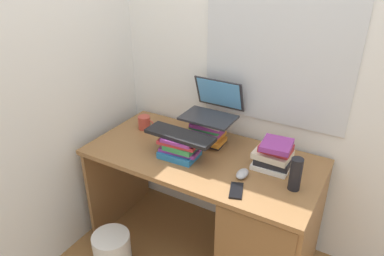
# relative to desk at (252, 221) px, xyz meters

# --- Properties ---
(ground_plane) EXTENTS (6.00, 6.00, 0.00)m
(ground_plane) POSITION_rel_desk_xyz_m (-0.36, 0.03, -0.41)
(ground_plane) COLOR olive
(wall_back) EXTENTS (6.00, 0.06, 2.60)m
(wall_back) POSITION_rel_desk_xyz_m (-0.36, 0.42, 0.89)
(wall_back) COLOR white
(wall_back) RESTS_ON ground
(wall_left) EXTENTS (0.05, 6.00, 2.60)m
(wall_left) POSITION_rel_desk_xyz_m (-1.17, 0.03, 0.89)
(wall_left) COLOR silver
(wall_left) RESTS_ON ground
(desk) EXTENTS (1.42, 0.69, 0.74)m
(desk) POSITION_rel_desk_xyz_m (0.00, 0.00, 0.00)
(desk) COLOR olive
(desk) RESTS_ON ground
(book_stack_tall) EXTENTS (0.25, 0.19, 0.17)m
(book_stack_tall) POSITION_rel_desk_xyz_m (-0.40, 0.17, 0.43)
(book_stack_tall) COLOR black
(book_stack_tall) RESTS_ON desk
(book_stack_keyboard_riser) EXTENTS (0.25, 0.18, 0.14)m
(book_stack_keyboard_riser) POSITION_rel_desk_xyz_m (-0.47, -0.06, 0.40)
(book_stack_keyboard_riser) COLOR #2672B2
(book_stack_keyboard_riser) RESTS_ON desk
(book_stack_side) EXTENTS (0.21, 0.19, 0.17)m
(book_stack_side) POSITION_rel_desk_xyz_m (0.05, 0.11, 0.42)
(book_stack_side) COLOR white
(book_stack_side) RESTS_ON desk
(laptop) EXTENTS (0.33, 0.30, 0.22)m
(laptop) POSITION_rel_desk_xyz_m (-0.40, 0.24, 0.56)
(laptop) COLOR #2D2D33
(laptop) RESTS_ON book_stack_tall
(keyboard) EXTENTS (0.42, 0.15, 0.02)m
(keyboard) POSITION_rel_desk_xyz_m (-0.47, -0.06, 0.49)
(keyboard) COLOR black
(keyboard) RESTS_ON book_stack_keyboard_riser
(computer_mouse) EXTENTS (0.06, 0.10, 0.04)m
(computer_mouse) POSITION_rel_desk_xyz_m (-0.06, -0.06, 0.36)
(computer_mouse) COLOR #A5A8AD
(computer_mouse) RESTS_ON desk
(mug) EXTENTS (0.12, 0.08, 0.09)m
(mug) POSITION_rel_desk_xyz_m (-0.88, 0.14, 0.38)
(mug) COLOR #B23F33
(mug) RESTS_ON desk
(water_bottle) EXTENTS (0.06, 0.06, 0.18)m
(water_bottle) POSITION_rel_desk_xyz_m (0.22, -0.03, 0.43)
(water_bottle) COLOR black
(water_bottle) RESTS_ON desk
(cell_phone) EXTENTS (0.11, 0.15, 0.01)m
(cell_phone) POSITION_rel_desk_xyz_m (-0.04, -0.20, 0.34)
(cell_phone) COLOR black
(cell_phone) RESTS_ON desk
(wastebasket) EXTENTS (0.24, 0.24, 0.29)m
(wastebasket) POSITION_rel_desk_xyz_m (-0.74, -0.44, -0.26)
(wastebasket) COLOR silver
(wastebasket) RESTS_ON ground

